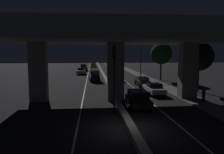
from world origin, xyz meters
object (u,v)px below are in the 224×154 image
object	(u,v)px
traffic_light_left_of_median	(114,67)
car_black_lead_oncoming	(95,76)
motorcycle_white_filtering_near	(128,104)
car_silver_second_oncoming	(81,71)
car_dark_blue_fourth	(116,77)
car_black_lead	(138,99)
car_black_third_oncoming	(84,67)
pedestrian_on_sidewalk	(204,94)
street_lamp	(139,56)
motorcycle_blue_filtering_mid	(121,93)
car_taxi_yellow_fourth_oncoming	(93,65)
car_black_third	(143,81)
car_white_second	(154,88)

from	to	relation	value
traffic_light_left_of_median	car_black_lead_oncoming	xyz separation A→B (m)	(-1.38, 21.40, -2.92)
motorcycle_white_filtering_near	car_black_lead_oncoming	bearing A→B (deg)	6.78
car_black_lead_oncoming	car_silver_second_oncoming	xyz separation A→B (m)	(-3.10, 13.40, -0.23)
traffic_light_left_of_median	car_dark_blue_fourth	size ratio (longest dim) A/B	1.29
car_black_lead	car_black_lead_oncoming	bearing A→B (deg)	10.48
traffic_light_left_of_median	car_black_third_oncoming	world-z (taller)	traffic_light_left_of_median
car_black_lead_oncoming	pedestrian_on_sidewalk	size ratio (longest dim) A/B	2.69
street_lamp	motorcycle_blue_filtering_mid	world-z (taller)	street_lamp
car_black_lead	car_silver_second_oncoming	world-z (taller)	car_black_lead
car_dark_blue_fourth	traffic_light_left_of_median	bearing A→B (deg)	173.26
car_taxi_yellow_fourth_oncoming	pedestrian_on_sidewalk	bearing A→B (deg)	12.89
traffic_light_left_of_median	car_taxi_yellow_fourth_oncoming	world-z (taller)	traffic_light_left_of_median
car_black_lead	car_silver_second_oncoming	bearing A→B (deg)	11.46
car_black_third	car_silver_second_oncoming	world-z (taller)	car_silver_second_oncoming
car_white_second	car_dark_blue_fourth	xyz separation A→B (m)	(-3.19, 13.43, 0.05)
car_black_lead	car_white_second	xyz separation A→B (m)	(3.42, 6.69, -0.15)
car_black_lead	motorcycle_white_filtering_near	world-z (taller)	car_black_lead
traffic_light_left_of_median	motorcycle_white_filtering_near	bearing A→B (deg)	23.67
car_white_second	motorcycle_white_filtering_near	bearing A→B (deg)	148.49
car_black_lead_oncoming	motorcycle_white_filtering_near	size ratio (longest dim) A/B	2.31
car_black_lead	car_silver_second_oncoming	xyz separation A→B (m)	(-6.83, 33.37, -0.09)
car_dark_blue_fourth	motorcycle_blue_filtering_mid	world-z (taller)	motorcycle_blue_filtering_mid
car_black_third_oncoming	pedestrian_on_sidewalk	world-z (taller)	car_black_third_oncoming
traffic_light_left_of_median	car_black_lead_oncoming	world-z (taller)	traffic_light_left_of_median
car_black_third	car_white_second	bearing A→B (deg)	179.92
car_silver_second_oncoming	motorcycle_white_filtering_near	xyz separation A→B (m)	(5.72, -34.26, -0.16)
traffic_light_left_of_median	motorcycle_white_filtering_near	world-z (taller)	traffic_light_left_of_median
car_white_second	car_black_lead	bearing A→B (deg)	152.27
street_lamp	car_black_third_oncoming	bearing A→B (deg)	121.46
car_silver_second_oncoming	motorcycle_white_filtering_near	world-z (taller)	car_silver_second_oncoming
street_lamp	car_black_lead	bearing A→B (deg)	-102.55
pedestrian_on_sidewalk	car_black_lead	bearing A→B (deg)	-169.68
car_black_lead_oncoming	motorcycle_white_filtering_near	xyz separation A→B (m)	(2.62, -20.86, -0.39)
car_silver_second_oncoming	motorcycle_white_filtering_near	size ratio (longest dim) A/B	2.45
car_dark_blue_fourth	pedestrian_on_sidewalk	xyz separation A→B (m)	(6.76, -18.85, 0.21)
car_silver_second_oncoming	car_black_third	bearing A→B (deg)	30.26
car_dark_blue_fourth	car_black_third_oncoming	xyz separation A→B (m)	(-6.86, 24.35, 0.23)
street_lamp	car_black_third	size ratio (longest dim) A/B	1.52
car_black_lead	car_dark_blue_fourth	xyz separation A→B (m)	(0.23, 20.12, -0.10)
car_black_third	pedestrian_on_sidewalk	size ratio (longest dim) A/B	2.91
car_black_lead	car_white_second	world-z (taller)	car_black_lead
traffic_light_left_of_median	car_black_third	bearing A→B (deg)	68.27
motorcycle_white_filtering_near	motorcycle_blue_filtering_mid	size ratio (longest dim) A/B	1.02
traffic_light_left_of_median	street_lamp	size ratio (longest dim) A/B	0.78
car_dark_blue_fourth	car_black_lead_oncoming	bearing A→B (deg)	92.28
car_black_lead_oncoming	car_black_third_oncoming	world-z (taller)	car_black_lead_oncoming
car_taxi_yellow_fourth_oncoming	motorcycle_blue_filtering_mid	size ratio (longest dim) A/B	2.13
car_white_second	car_taxi_yellow_fourth_oncoming	bearing A→B (deg)	7.49
car_white_second	traffic_light_left_of_median	bearing A→B (deg)	143.95
car_black_lead_oncoming	car_taxi_yellow_fourth_oncoming	distance (m)	37.22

